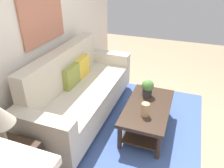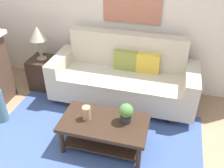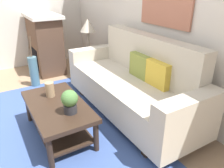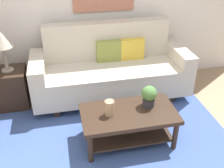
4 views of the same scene
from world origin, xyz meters
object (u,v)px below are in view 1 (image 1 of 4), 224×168
Objects in this scene: tabletop_vase at (145,109)px; framed_painting at (42,13)px; couch at (80,92)px; throw_pillow_olive at (71,76)px; potted_plant_tabletop at (148,87)px; throw_pillow_mustard at (82,67)px; coffee_table at (147,112)px.

tabletop_vase is 0.20× the size of framed_painting.
framed_painting is (-0.00, 0.47, 1.15)m from couch.
framed_painting is (-0.00, 0.34, 0.90)m from throw_pillow_olive.
couch is 8.64× the size of potted_plant_tabletop.
framed_painting reaches higher than tabletop_vase.
throw_pillow_mustard reaches higher than coffee_table.
framed_painting is (0.23, 1.54, 1.06)m from tabletop_vase.
throw_pillow_mustard is 0.33× the size of coffee_table.
framed_painting is at bearing 90.00° from couch.
coffee_table is 0.37m from potted_plant_tabletop.
tabletop_vase is at bearing -116.07° from throw_pillow_mustard.
throw_pillow_olive is at bearing 102.67° from potted_plant_tabletop.
potted_plant_tabletop is at bearing 8.86° from tabletop_vase.
potted_plant_tabletop reaches higher than tabletop_vase.
potted_plant_tabletop is (0.25, -1.12, -0.11)m from throw_pillow_olive.
potted_plant_tabletop is at bearing 15.58° from coffee_table.
throw_pillow_olive and throw_pillow_mustard have the same top height.
couch is 2.06× the size of coffee_table.
couch reaches higher than coffee_table.
couch is at bearing 77.79° from tabletop_vase.
framed_painting reaches higher than throw_pillow_olive.
couch reaches higher than throw_pillow_mustard.
coffee_table is 4.20× the size of potted_plant_tabletop.
throw_pillow_mustard is 1.13m from potted_plant_tabletop.
throw_pillow_mustard is at bearing 19.52° from couch.
potted_plant_tabletop is at bearing -80.22° from framed_painting.
throw_pillow_mustard is at bearing 73.28° from coffee_table.
throw_pillow_olive is at bearing 180.00° from throw_pillow_mustard.
coffee_table is (-0.36, -1.19, -0.37)m from throw_pillow_mustard.
couch is 1.10m from tabletop_vase.
throw_pillow_mustard is at bearing 0.00° from throw_pillow_olive.
framed_painting is at bearing 89.83° from coffee_table.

